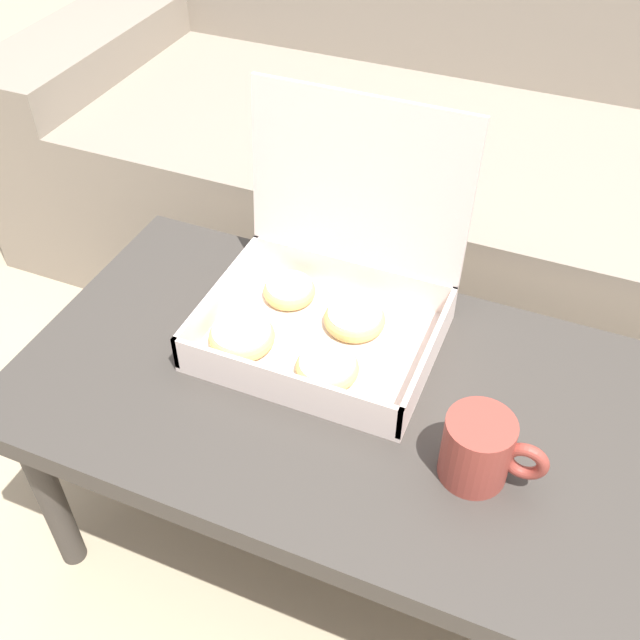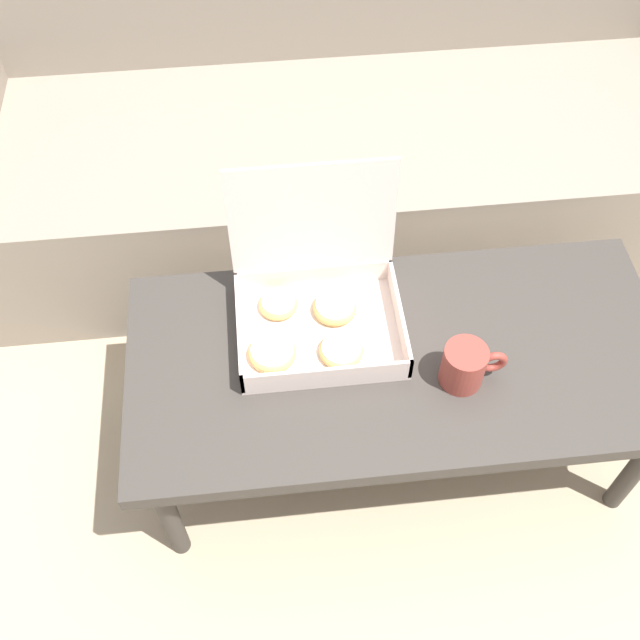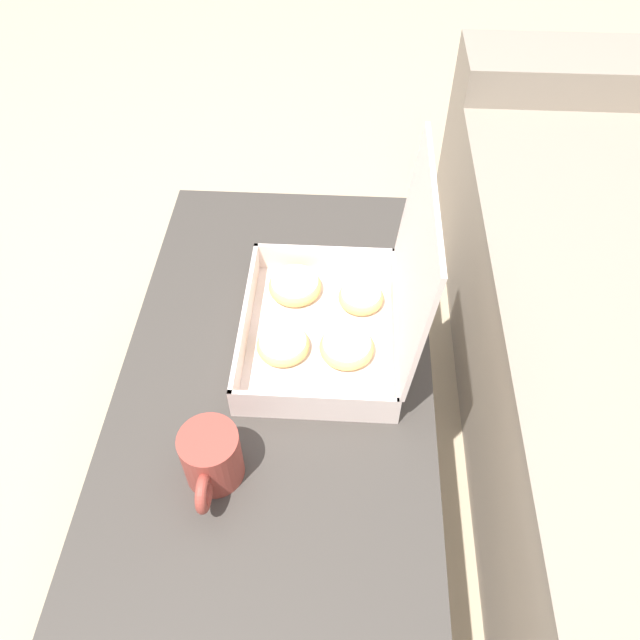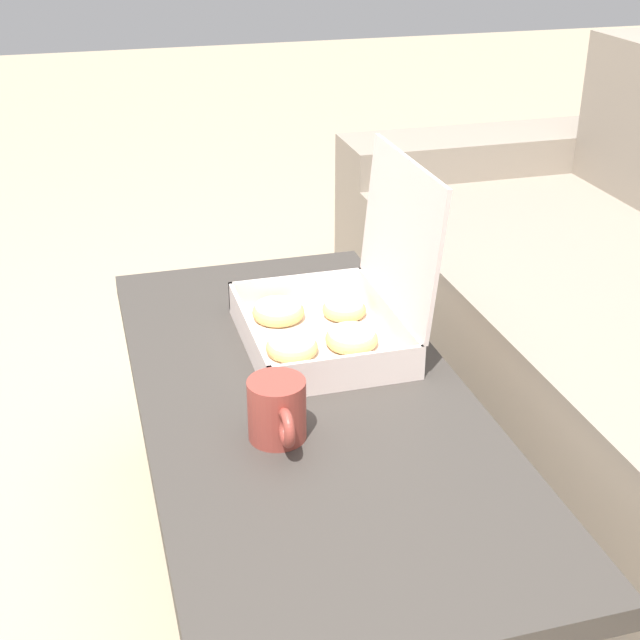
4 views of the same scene
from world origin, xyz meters
The scene contains 4 objects.
ground_plane centered at (0.00, 0.00, 0.00)m, with size 12.00×12.00×0.00m, color tan.
coffee_table centered at (0.00, -0.07, 0.38)m, with size 1.19×0.56×0.42m.
pastry_box centered at (-0.18, 0.04, 0.48)m, with size 0.36×0.31×0.35m.
coffee_mug centered at (0.12, -0.14, 0.47)m, with size 0.14×0.09×0.10m.
Camera 3 is at (0.57, 0.05, 1.32)m, focal length 35.00 mm.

